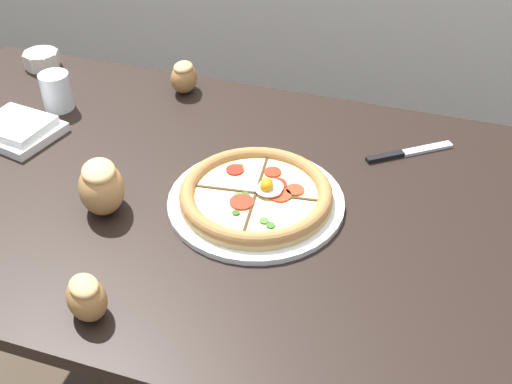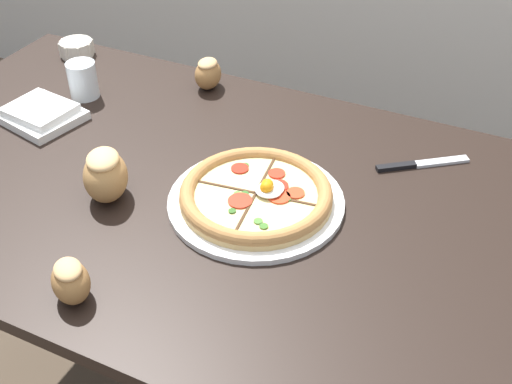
{
  "view_description": "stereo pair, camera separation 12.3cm",
  "coord_description": "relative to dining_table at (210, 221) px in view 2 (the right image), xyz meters",
  "views": [
    {
      "loc": [
        0.41,
        -0.93,
        1.55
      ],
      "look_at": [
        0.11,
        -0.01,
        0.79
      ],
      "focal_mm": 45.0,
      "sensor_mm": 36.0,
      "label": 1
    },
    {
      "loc": [
        0.53,
        -0.89,
        1.55
      ],
      "look_at": [
        0.11,
        -0.01,
        0.79
      ],
      "focal_mm": 45.0,
      "sensor_mm": 36.0,
      "label": 2
    }
  ],
  "objects": [
    {
      "name": "water_glass",
      "position": [
        -0.45,
        0.2,
        0.13
      ],
      "size": [
        0.07,
        0.07,
        0.09
      ],
      "color": "white",
      "rests_on": "dining_table"
    },
    {
      "name": "dining_table",
      "position": [
        0.0,
        0.0,
        0.0
      ],
      "size": [
        1.57,
        0.9,
        0.76
      ],
      "color": "black",
      "rests_on": "ground_plane"
    },
    {
      "name": "napkin_folded",
      "position": [
        -0.48,
        0.06,
        0.11
      ],
      "size": [
        0.2,
        0.18,
        0.04
      ],
      "rotation": [
        0.0,
        0.0,
        -0.21
      ],
      "color": "white",
      "rests_on": "dining_table"
    },
    {
      "name": "knife_main",
      "position": [
        0.37,
        0.26,
        0.09
      ],
      "size": [
        0.17,
        0.14,
        0.01
      ],
      "rotation": [
        0.0,
        0.0,
        0.64
      ],
      "color": "silver",
      "rests_on": "dining_table"
    },
    {
      "name": "bread_piece_near",
      "position": [
        -0.06,
        -0.36,
        0.13
      ],
      "size": [
        0.1,
        0.1,
        0.07
      ],
      "rotation": [
        0.0,
        0.0,
        2.48
      ],
      "color": "#A3703D",
      "rests_on": "dining_table"
    },
    {
      "name": "bread_piece_far",
      "position": [
        -0.2,
        0.37,
        0.13
      ],
      "size": [
        0.08,
        0.09,
        0.08
      ],
      "rotation": [
        0.0,
        0.0,
        1.74
      ],
      "color": "#A3703D",
      "rests_on": "dining_table"
    },
    {
      "name": "ramekin_bowl",
      "position": [
        -0.61,
        0.37,
        0.11
      ],
      "size": [
        0.1,
        0.1,
        0.04
      ],
      "color": "silver",
      "rests_on": "dining_table"
    },
    {
      "name": "pizza",
      "position": [
        0.11,
        -0.01,
        0.11
      ],
      "size": [
        0.35,
        0.35,
        0.06
      ],
      "color": "white",
      "rests_on": "dining_table"
    },
    {
      "name": "bread_piece_mid",
      "position": [
        -0.16,
        -0.11,
        0.14
      ],
      "size": [
        0.13,
        0.14,
        0.1
      ],
      "rotation": [
        0.0,
        0.0,
        2.14
      ],
      "color": "#B27F47",
      "rests_on": "dining_table"
    }
  ]
}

